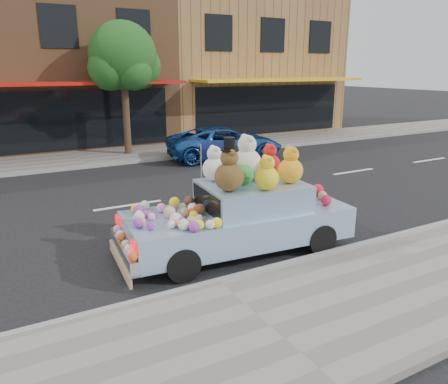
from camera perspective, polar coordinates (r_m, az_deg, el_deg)
ground at (r=11.69m, az=-12.41°, el=-1.75°), size 120.00×120.00×0.00m
near_sidewalk at (r=6.24m, az=6.03°, el=-17.40°), size 60.00×3.00×0.12m
far_sidewalk at (r=17.83m, az=-18.51°, el=4.08°), size 60.00×3.00×0.12m
near_kerb at (r=7.34m, az=-0.78°, el=-11.79°), size 60.00×0.12×0.13m
far_kerb at (r=16.38m, az=-17.52°, el=3.19°), size 60.00×0.12×0.13m
storefront_mid at (r=22.91m, az=-22.03°, el=15.27°), size 10.00×9.80×7.30m
storefront_right at (r=26.19m, az=1.07°, el=16.33°), size 10.00×9.80×7.30m
street_tree at (r=18.01m, az=-13.02°, el=16.26°), size 3.00×2.70×5.22m
car_blue at (r=17.22m, az=0.12°, el=6.44°), size 4.82×2.85×1.26m
art_car at (r=8.43m, az=2.11°, el=-2.49°), size 4.61×2.11×2.32m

